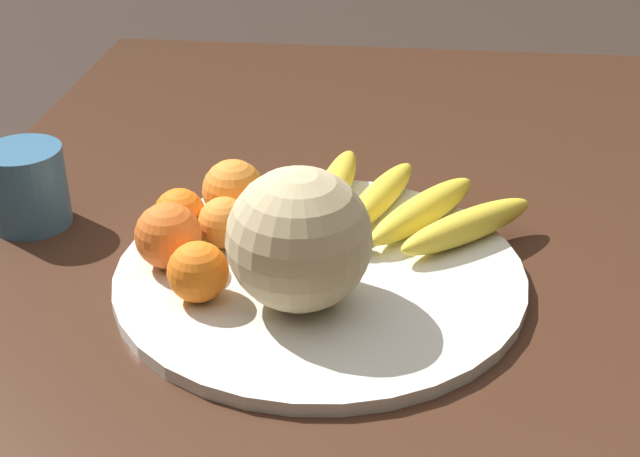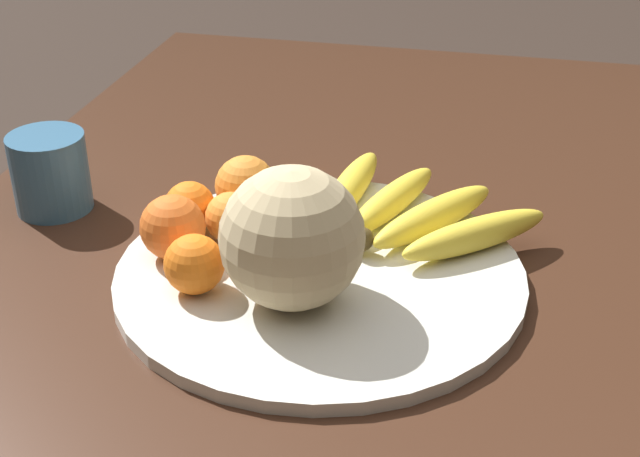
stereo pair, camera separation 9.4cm
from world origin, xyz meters
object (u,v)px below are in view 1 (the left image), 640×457
object	(u,v)px
banana_bunch	(400,205)
ceramic_mug	(26,186)
fruit_bowl	(320,274)
orange_top_small	(168,236)
melon	(299,239)
kitchen_table	(344,341)
orange_back_left	(233,190)
orange_front_left	(275,215)
orange_mid_center	(224,223)
orange_back_right	(198,272)
orange_front_right	(180,214)

from	to	relation	value
banana_bunch	ceramic_mug	world-z (taller)	ceramic_mug
fruit_bowl	orange_top_small	bearing A→B (deg)	-87.00
fruit_bowl	melon	bearing A→B (deg)	-12.02
fruit_bowl	kitchen_table	bearing A→B (deg)	101.28
orange_back_left	ceramic_mug	xyz separation A→B (m)	(0.01, -0.25, -0.00)
fruit_bowl	orange_front_left	distance (m)	0.09
fruit_bowl	banana_bunch	bearing A→B (deg)	146.14
banana_bunch	orange_top_small	world-z (taller)	orange_top_small
orange_back_left	ceramic_mug	distance (m)	0.25
fruit_bowl	ceramic_mug	xyz separation A→B (m)	(-0.09, -0.36, 0.04)
fruit_bowl	orange_front_left	world-z (taller)	orange_front_left
orange_mid_center	orange_back_right	xyz separation A→B (m)	(0.11, -0.00, 0.00)
melon	orange_mid_center	world-z (taller)	melon
orange_front_right	banana_bunch	bearing A→B (deg)	105.49
orange_back_right	orange_top_small	size ratio (longest dim) A/B	0.87
orange_top_small	orange_back_left	bearing A→B (deg)	156.34
melon	kitchen_table	bearing A→B (deg)	149.84
orange_front_left	orange_back_left	xyz separation A→B (m)	(-0.05, -0.06, 0.00)
melon	orange_top_small	size ratio (longest dim) A/B	2.02
orange_mid_center	orange_back_right	distance (m)	0.11
orange_front_right	orange_top_small	world-z (taller)	orange_top_small
fruit_bowl	ceramic_mug	distance (m)	0.38
ceramic_mug	orange_front_right	bearing A→B (deg)	78.39
orange_back_right	kitchen_table	bearing A→B (deg)	117.50
fruit_bowl	ceramic_mug	size ratio (longest dim) A/B	3.78
banana_bunch	orange_top_small	xyz separation A→B (m)	(0.13, -0.24, 0.02)
orange_back_right	ceramic_mug	bearing A→B (deg)	-123.33
orange_front_right	orange_mid_center	distance (m)	0.06
banana_bunch	ceramic_mug	size ratio (longest dim) A/B	2.33
fruit_bowl	orange_top_small	xyz separation A→B (m)	(0.01, -0.16, 0.04)
orange_mid_center	orange_top_small	xyz separation A→B (m)	(0.05, -0.05, 0.01)
kitchen_table	ceramic_mug	xyz separation A→B (m)	(-0.09, -0.39, 0.13)
melon	banana_bunch	xyz separation A→B (m)	(-0.19, 0.09, -0.05)
melon	orange_top_small	bearing A→B (deg)	-110.48
ceramic_mug	orange_top_small	bearing A→B (deg)	63.12
orange_back_right	orange_mid_center	bearing A→B (deg)	177.58
orange_front_right	kitchen_table	bearing A→B (deg)	76.22
orange_back_left	orange_top_small	xyz separation A→B (m)	(0.11, -0.05, -0.00)
orange_back_left	ceramic_mug	bearing A→B (deg)	-87.68
kitchen_table	orange_back_left	bearing A→B (deg)	-124.88
melon	orange_back_right	xyz separation A→B (m)	(0.01, -0.10, -0.04)
banana_bunch	orange_top_small	size ratio (longest dim) A/B	3.79
orange_back_right	orange_top_small	world-z (taller)	orange_top_small
orange_mid_center	banana_bunch	bearing A→B (deg)	113.18
kitchen_table	orange_back_left	size ratio (longest dim) A/B	22.18
orange_front_left	orange_mid_center	world-z (taller)	orange_front_left
fruit_bowl	orange_back_right	distance (m)	0.14
kitchen_table	orange_front_left	distance (m)	0.16
orange_top_small	ceramic_mug	size ratio (longest dim) A/B	0.61
fruit_bowl	ceramic_mug	world-z (taller)	ceramic_mug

